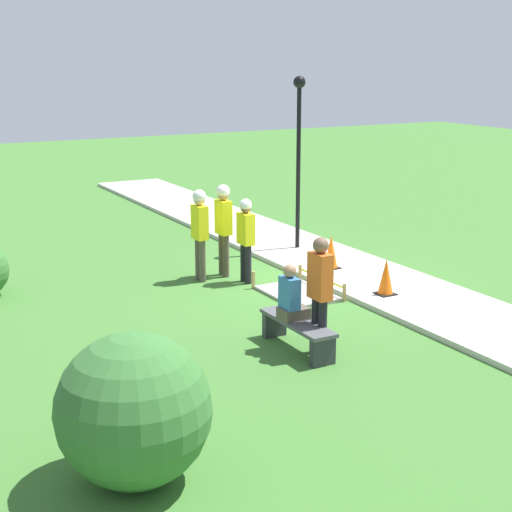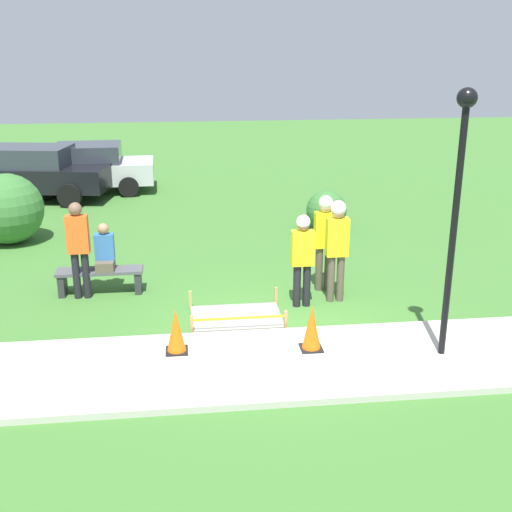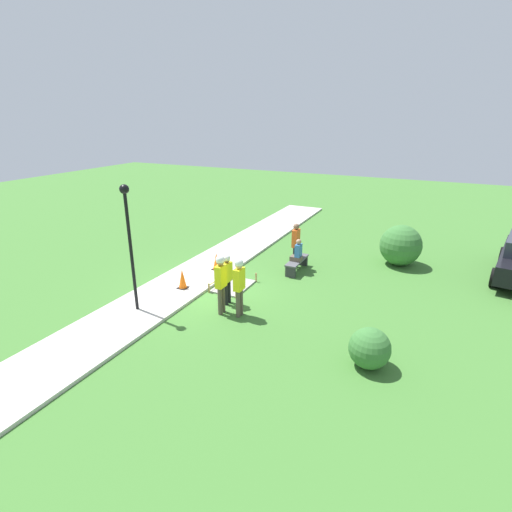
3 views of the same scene
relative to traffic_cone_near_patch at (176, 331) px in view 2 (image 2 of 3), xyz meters
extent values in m
plane|color=#3D702D|center=(1.63, 0.64, -0.44)|extent=(60.00, 60.00, 0.00)
cube|color=#BCB7AD|center=(1.63, -0.49, -0.39)|extent=(28.00, 2.26, 0.10)
cube|color=gray|center=(1.03, 1.31, -0.41)|extent=(1.57, 1.09, 0.06)
cube|color=tan|center=(0.25, 0.77, -0.27)|extent=(0.05, 0.05, 0.35)
cube|color=tan|center=(1.82, 0.77, -0.27)|extent=(0.05, 0.05, 0.35)
cube|color=tan|center=(0.25, 1.85, -0.27)|extent=(0.05, 0.05, 0.35)
cube|color=tan|center=(1.82, 1.85, -0.27)|extent=(0.05, 0.05, 0.35)
cube|color=yellow|center=(1.03, 0.77, -0.18)|extent=(1.57, 0.00, 0.04)
cube|color=black|center=(0.00, 0.00, -0.33)|extent=(0.34, 0.34, 0.02)
cone|color=orange|center=(0.00, 0.00, 0.02)|extent=(0.29, 0.29, 0.67)
cube|color=black|center=(2.07, -0.16, -0.33)|extent=(0.34, 0.34, 0.02)
cone|color=orange|center=(2.07, -0.16, 0.03)|extent=(0.29, 0.29, 0.69)
cube|color=#2D2D33|center=(-2.17, 2.85, -0.23)|extent=(0.12, 0.40, 0.42)
cube|color=#2D2D33|center=(-0.73, 2.85, -0.23)|extent=(0.12, 0.40, 0.42)
cube|color=#4C4C51|center=(-1.45, 2.85, 0.01)|extent=(1.63, 0.44, 0.06)
cube|color=brown|center=(-1.33, 2.85, 0.13)|extent=(0.34, 0.44, 0.18)
cube|color=#336BAD|center=(-1.33, 2.93, 0.47)|extent=(0.36, 0.20, 0.50)
sphere|color=#A37A5B|center=(-1.33, 2.93, 0.83)|extent=(0.21, 0.21, 0.21)
cylinder|color=brown|center=(2.76, 2.52, 0.00)|extent=(0.14, 0.14, 0.88)
cylinder|color=brown|center=(2.94, 2.52, 0.00)|extent=(0.14, 0.14, 0.88)
cube|color=yellow|center=(2.85, 2.52, 0.78)|extent=(0.40, 0.22, 0.69)
sphere|color=tan|center=(2.85, 2.52, 1.24)|extent=(0.24, 0.24, 0.24)
sphere|color=white|center=(2.85, 2.52, 1.31)|extent=(0.27, 0.27, 0.27)
cylinder|color=black|center=(2.19, 1.77, -0.04)|extent=(0.14, 0.14, 0.80)
cylinder|color=black|center=(2.37, 1.77, -0.04)|extent=(0.14, 0.14, 0.80)
cube|color=yellow|center=(2.28, 1.77, 0.68)|extent=(0.40, 0.22, 0.63)
sphere|color=brown|center=(2.28, 1.77, 1.10)|extent=(0.22, 0.22, 0.22)
sphere|color=white|center=(2.28, 1.77, 1.16)|extent=(0.25, 0.25, 0.25)
cylinder|color=brown|center=(2.86, 1.94, 0.01)|extent=(0.14, 0.14, 0.90)
cylinder|color=brown|center=(3.04, 1.94, 0.01)|extent=(0.14, 0.14, 0.90)
cube|color=yellow|center=(2.95, 1.94, 0.81)|extent=(0.40, 0.22, 0.71)
sphere|color=#A37A5B|center=(2.95, 1.94, 1.28)|extent=(0.24, 0.24, 0.24)
sphere|color=white|center=(2.95, 1.94, 1.35)|extent=(0.28, 0.28, 0.28)
cylinder|color=black|center=(-1.86, 2.66, 0.01)|extent=(0.14, 0.14, 0.90)
cylinder|color=black|center=(-1.68, 2.66, 0.01)|extent=(0.14, 0.14, 0.90)
cube|color=#E55B1E|center=(-1.77, 2.66, 0.81)|extent=(0.40, 0.22, 0.71)
sphere|color=brown|center=(-1.77, 2.66, 1.29)|extent=(0.24, 0.24, 0.24)
cylinder|color=black|center=(4.02, -0.52, 1.51)|extent=(0.10, 0.10, 3.71)
sphere|color=black|center=(4.02, -0.52, 3.46)|extent=(0.28, 0.28, 0.28)
cube|color=black|center=(-4.36, 10.96, 0.26)|extent=(4.96, 2.58, 0.69)
cube|color=#2D333D|center=(-4.36, 10.96, 0.90)|extent=(2.60, 1.96, 0.59)
cylinder|color=black|center=(-2.76, 11.59, -0.09)|extent=(0.74, 0.36, 0.70)
cylinder|color=black|center=(-3.07, 9.82, -0.09)|extent=(0.74, 0.36, 0.70)
cube|color=#BCBCC1|center=(-2.75, 11.92, 0.20)|extent=(4.13, 2.00, 0.66)
cube|color=#2D333D|center=(-2.75, 11.92, 0.81)|extent=(2.08, 1.71, 0.56)
cylinder|color=black|center=(-1.52, 12.89, -0.13)|extent=(0.63, 0.26, 0.62)
cylinder|color=black|center=(-1.46, 11.01, -0.13)|extent=(0.63, 0.26, 0.62)
cylinder|color=black|center=(-4.04, 12.82, -0.13)|extent=(0.63, 0.26, 0.62)
cylinder|color=black|center=(-3.99, 10.94, -0.13)|extent=(0.63, 0.26, 0.62)
sphere|color=#387033|center=(-3.96, 6.44, 0.40)|extent=(1.68, 1.68, 1.68)
sphere|color=#387033|center=(3.84, 6.65, 0.07)|extent=(1.03, 1.03, 1.03)
camera|label=1|loc=(-11.26, 8.96, 4.02)|focal=55.00mm
camera|label=2|loc=(0.16, -8.96, 4.19)|focal=45.00mm
camera|label=3|loc=(12.66, 7.76, 5.49)|focal=28.00mm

